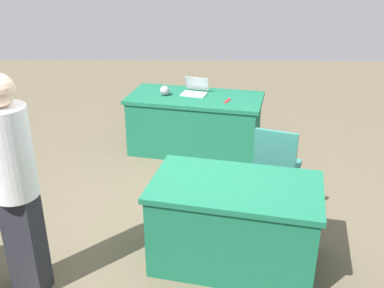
{
  "coord_description": "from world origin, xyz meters",
  "views": [
    {
      "loc": [
        -0.05,
        3.58,
        2.6
      ],
      "look_at": [
        -0.02,
        -0.2,
        0.9
      ],
      "focal_mm": 41.59,
      "sensor_mm": 36.0,
      "label": 1
    }
  ],
  "objects": [
    {
      "name": "ground_plane",
      "position": [
        0.0,
        0.0,
        0.0
      ],
      "size": [
        14.4,
        14.4,
        0.0
      ],
      "primitive_type": "plane",
      "color": "brown"
    },
    {
      "name": "table_foreground",
      "position": [
        -0.05,
        -2.01,
        0.39
      ],
      "size": [
        1.9,
        1.21,
        0.78
      ],
      "rotation": [
        0.0,
        0.0,
        -0.22
      ],
      "color": "#196647",
      "rests_on": "ground"
    },
    {
      "name": "table_back_left",
      "position": [
        -0.39,
        0.34,
        0.39
      ],
      "size": [
        1.58,
        1.13,
        0.78
      ],
      "rotation": [
        0.0,
        0.0,
        -0.23
      ],
      "color": "#196647",
      "rests_on": "ground"
    },
    {
      "name": "chair_tucked_right",
      "position": [
        -0.87,
        -0.46,
        0.57
      ],
      "size": [
        0.57,
        0.57,
        0.98
      ],
      "rotation": [
        0.0,
        0.0,
        2.77
      ],
      "color": "#9E9993",
      "rests_on": "ground"
    },
    {
      "name": "person_presenter",
      "position": [
        1.29,
        0.7,
        1.03
      ],
      "size": [
        0.43,
        0.43,
        1.82
      ],
      "rotation": [
        0.0,
        0.0,
        2.82
      ],
      "color": "#26262D",
      "rests_on": "ground"
    },
    {
      "name": "laptop_silver",
      "position": [
        -0.04,
        -2.12,
        0.82
      ],
      "size": [
        0.39,
        0.37,
        0.21
      ],
      "rotation": [
        0.0,
        0.0,
        -0.31
      ],
      "color": "silver",
      "rests_on": "table_foreground"
    },
    {
      "name": "yarn_ball",
      "position": [
        0.35,
        -2.04,
        0.84
      ],
      "size": [
        0.13,
        0.13,
        0.13
      ],
      "primitive_type": "sphere",
      "color": "gray",
      "rests_on": "table_foreground"
    },
    {
      "name": "scissors_red",
      "position": [
        -0.46,
        -1.81,
        0.78
      ],
      "size": [
        0.11,
        0.18,
        0.01
      ],
      "primitive_type": "cube",
      "rotation": [
        0.0,
        0.0,
        1.15
      ],
      "color": "red",
      "rests_on": "table_foreground"
    }
  ]
}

